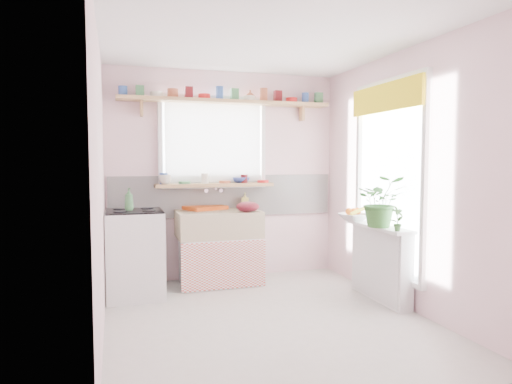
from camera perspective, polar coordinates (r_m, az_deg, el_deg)
name	(u,v)px	position (r m, az deg, el deg)	size (l,w,h in m)	color
room	(299,166)	(5.07, 5.35, 3.26)	(3.20, 3.20, 3.20)	beige
sink_unit	(219,247)	(5.33, -4.67, -6.85)	(0.95, 0.65, 1.11)	white
cooker	(135,254)	(4.97, -14.89, -7.45)	(0.58, 0.58, 0.93)	white
radiator_ledge	(381,262)	(4.89, 15.31, -8.38)	(0.22, 0.95, 0.78)	white
windowsill	(215,185)	(5.43, -5.15, 0.87)	(1.40, 0.22, 0.04)	tan
pine_shelf	(227,102)	(5.48, -3.63, 11.17)	(2.52, 0.24, 0.04)	tan
shelf_crockery	(227,95)	(5.49, -3.63, 11.95)	(2.47, 0.11, 0.12)	#3359A5
sill_crockery	(211,179)	(5.41, -5.66, 1.65)	(1.35, 0.11, 0.12)	#3359A5
dish_tray	(205,208)	(5.44, -6.37, -1.95)	(0.44, 0.33, 0.04)	#D54D12
colander	(248,207)	(5.15, -1.04, -1.85)	(0.26, 0.26, 0.12)	maroon
jade_plant	(381,201)	(4.64, 15.36, -1.14)	(0.46, 0.40, 0.51)	#346E2C
fruit_bowl	(354,217)	(5.11, 12.14, -3.07)	(0.31, 0.31, 0.08)	silver
herb_pot	(397,219)	(4.43, 17.26, -3.21)	(0.12, 0.08, 0.23)	#2E5A24
soap_bottle_sink	(245,200)	(5.55, -1.39, -1.06)	(0.09, 0.09, 0.19)	#D5C75F
sill_cup	(165,180)	(5.27, -11.29, 1.53)	(0.14, 0.14, 0.11)	beige
sill_bowl	(241,180)	(5.56, -1.91, 1.51)	(0.21, 0.21, 0.07)	#344BAB
shelf_vase	(250,96)	(5.63, -0.74, 11.91)	(0.13, 0.13, 0.14)	brown
cooker_bottle	(129,199)	(4.88, -15.60, -0.87)	(0.09, 0.09, 0.23)	#3E7D47
fruit	(354,211)	(5.11, 12.17, -2.38)	(0.20, 0.14, 0.10)	orange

